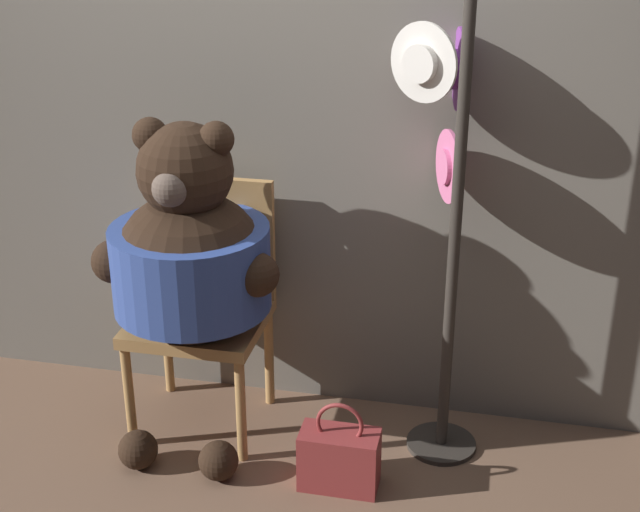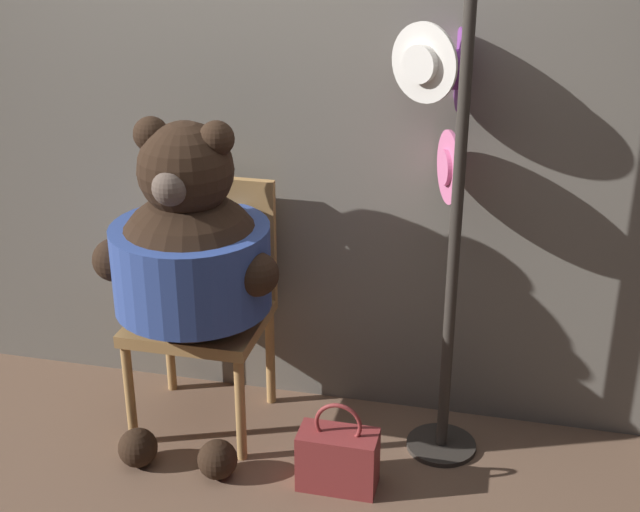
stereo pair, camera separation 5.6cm
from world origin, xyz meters
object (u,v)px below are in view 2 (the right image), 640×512
(handbag_on_ground, at_px, (338,458))
(chair, at_px, (206,294))
(hat_display_rack, at_px, (447,192))
(teddy_bear, at_px, (190,257))

(handbag_on_ground, bearing_deg, chair, 149.55)
(chair, xyz_separation_m, hat_display_rack, (0.95, 0.03, 0.51))
(chair, xyz_separation_m, teddy_bear, (0.01, -0.16, 0.24))
(handbag_on_ground, bearing_deg, teddy_bear, 161.44)
(hat_display_rack, bearing_deg, teddy_bear, -168.19)
(chair, distance_m, hat_display_rack, 1.08)
(chair, relative_size, hat_display_rack, 0.56)
(chair, distance_m, teddy_bear, 0.29)
(chair, height_order, hat_display_rack, hat_display_rack)
(chair, height_order, handbag_on_ground, chair)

